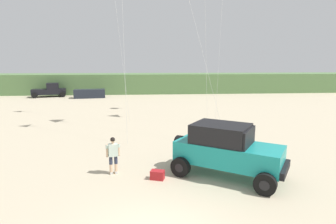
% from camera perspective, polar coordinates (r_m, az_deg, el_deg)
% --- Properties ---
extents(dune_ridge, '(90.00, 7.28, 3.08)m').
position_cam_1_polar(dune_ridge, '(47.02, -9.18, 5.84)').
color(dune_ridge, '#567A47').
rests_on(dune_ridge, ground_plane).
extents(jeep, '(4.93, 4.40, 2.26)m').
position_cam_1_polar(jeep, '(12.28, 11.89, -7.41)').
color(jeep, teal).
rests_on(jeep, ground_plane).
extents(person_watching, '(0.61, 0.38, 1.67)m').
position_cam_1_polar(person_watching, '(12.53, -11.15, -8.29)').
color(person_watching, '#DBB28E').
rests_on(person_watching, ground_plane).
extents(cooler_box, '(0.65, 0.52, 0.38)m').
position_cam_1_polar(cooler_box, '(12.02, -2.17, -12.70)').
color(cooler_box, '#B21E23').
rests_on(cooler_box, ground_plane).
extents(distant_pickup, '(4.93, 3.43, 1.98)m').
position_cam_1_polar(distant_pickup, '(43.80, -22.97, 4.09)').
color(distant_pickup, black).
rests_on(distant_pickup, ground_plane).
extents(distant_sedan, '(4.40, 2.29, 1.20)m').
position_cam_1_polar(distant_sedan, '(40.72, -15.70, 3.64)').
color(distant_sedan, '#1E232D').
rests_on(distant_sedan, ground_plane).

